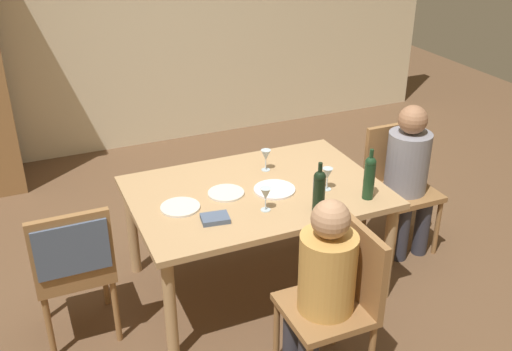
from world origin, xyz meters
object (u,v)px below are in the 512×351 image
object	(u,v)px
wine_bottle_tall_green	(369,176)
dinner_plate_guest_right	(226,193)
person_woman_host	(409,170)
chair_left_end	(73,260)
chair_near	(340,294)
person_man_bearded	(322,282)
dinner_plate_guest_left	(274,189)
dinner_plate_host	(180,207)
wine_glass_near_right	(266,156)
dining_table	(256,200)
chair_right_end	(398,178)
wine_bottle_dark_red	(319,190)
wine_glass_centre	(327,174)
wine_glass_near_left	(266,195)

from	to	relation	value
wine_bottle_tall_green	dinner_plate_guest_right	size ratio (longest dim) A/B	1.44
person_woman_host	chair_left_end	bearing A→B (deg)	2.38
chair_near	person_man_bearded	bearing A→B (deg)	90.00
person_man_bearded	dinner_plate_guest_left	distance (m)	0.88
dinner_plate_guest_left	dinner_plate_guest_right	bearing A→B (deg)	165.38
dinner_plate_host	wine_glass_near_right	bearing A→B (deg)	21.57
person_woman_host	wine_bottle_tall_green	xyz separation A→B (m)	(-0.58, -0.35, 0.23)
person_woman_host	dining_table	bearing A→B (deg)	-1.26
person_man_bearded	wine_bottle_tall_green	size ratio (longest dim) A/B	3.39
chair_right_end	wine_glass_near_right	world-z (taller)	chair_right_end
wine_bottle_dark_red	wine_glass_centre	world-z (taller)	wine_bottle_dark_red
chair_right_end	wine_bottle_tall_green	world-z (taller)	wine_bottle_tall_green
dinner_plate_guest_left	dinner_plate_guest_right	size ratio (longest dim) A/B	1.16
wine_bottle_dark_red	dinner_plate_guest_right	xyz separation A→B (m)	(-0.43, 0.41, -0.13)
chair_left_end	wine_bottle_tall_green	size ratio (longest dim) A/B	2.78
person_woman_host	wine_bottle_dark_red	world-z (taller)	person_woman_host
chair_near	wine_glass_near_left	xyz separation A→B (m)	(-0.14, 0.66, 0.31)
chair_near	dinner_plate_host	distance (m)	1.09
chair_right_end	dinner_plate_guest_left	world-z (taller)	chair_right_end
chair_right_end	wine_bottle_dark_red	size ratio (longest dim) A/B	2.91
wine_bottle_tall_green	wine_glass_centre	bearing A→B (deg)	131.54
wine_glass_near_left	wine_bottle_dark_red	bearing A→B (deg)	-24.42
chair_right_end	wine_glass_centre	world-z (taller)	chair_right_end
chair_right_end	wine_glass_near_right	size ratio (longest dim) A/B	6.17
dinner_plate_guest_left	chair_right_end	bearing A→B (deg)	7.75
chair_left_end	wine_glass_centre	xyz separation A→B (m)	(1.59, -0.05, 0.24)
chair_near	chair_left_end	distance (m)	1.50
dining_table	person_woman_host	world-z (taller)	person_woman_host
chair_near	wine_glass_centre	bearing A→B (deg)	-23.75
wine_glass_centre	dinner_plate_host	distance (m)	0.95
dining_table	dinner_plate_host	xyz separation A→B (m)	(-0.51, -0.04, 0.09)
wine_glass_centre	dinner_plate_guest_left	xyz separation A→B (m)	(-0.31, 0.12, -0.10)
chair_right_end	dinner_plate_host	size ratio (longest dim) A/B	3.83
wine_glass_near_right	dinner_plate_guest_right	size ratio (longest dim) A/B	0.65
wine_glass_centre	dinner_plate_host	size ratio (longest dim) A/B	0.62
wine_bottle_dark_red	dinner_plate_guest_left	bearing A→B (deg)	111.37
dining_table	dinner_plate_host	world-z (taller)	dinner_plate_host
chair_left_end	wine_glass_near_right	bearing A→B (deg)	14.81
dining_table	chair_left_end	size ratio (longest dim) A/B	1.73
wine_glass_near_right	dinner_plate_guest_right	bearing A→B (deg)	-150.04
chair_left_end	wine_glass_centre	world-z (taller)	chair_left_end
wine_glass_near_left	dinner_plate_host	world-z (taller)	wine_glass_near_left
dining_table	dinner_plate_host	distance (m)	0.52
person_man_bearded	dinner_plate_guest_left	world-z (taller)	person_man_bearded
dinner_plate_host	dinner_plate_guest_left	world-z (taller)	same
chair_left_end	wine_glass_near_right	distance (m)	1.42
wine_bottle_dark_red	wine_glass_near_left	xyz separation A→B (m)	(-0.29, 0.13, -0.04)
chair_right_end	wine_glass_near_left	xyz separation A→B (m)	(-1.23, -0.35, 0.31)
person_woman_host	wine_glass_near_left	distance (m)	1.27
wine_bottle_dark_red	dinner_plate_host	world-z (taller)	wine_bottle_dark_red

